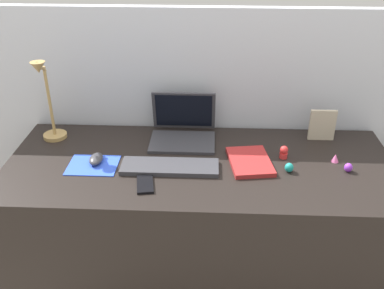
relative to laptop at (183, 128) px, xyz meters
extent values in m
plane|color=gray|center=(0.09, -0.23, -0.79)|extent=(6.00, 6.00, 0.00)
cube|color=#B2B7C1|center=(0.09, 0.16, -0.13)|extent=(2.88, 0.05, 1.32)
cube|color=black|center=(0.09, -0.23, -0.42)|extent=(1.68, 0.69, 0.74)
cube|color=#333338|center=(0.00, -0.06, -0.05)|extent=(0.30, 0.21, 0.01)
cube|color=#333338|center=(0.00, 0.07, 0.06)|extent=(0.30, 0.05, 0.20)
cube|color=black|center=(0.00, 0.06, 0.06)|extent=(0.27, 0.04, 0.17)
cube|color=#333338|center=(-0.04, -0.28, -0.04)|extent=(0.41, 0.13, 0.02)
cube|color=blue|center=(-0.37, -0.27, -0.05)|extent=(0.21, 0.17, 0.00)
ellipsoid|color=#333338|center=(-0.36, -0.25, -0.03)|extent=(0.06, 0.10, 0.03)
cube|color=black|center=(-0.13, -0.41, -0.05)|extent=(0.08, 0.14, 0.01)
cylinder|color=#A5844C|center=(-0.61, -0.02, -0.05)|extent=(0.11, 0.11, 0.02)
cylinder|color=#A5844C|center=(-0.61, -0.02, 0.13)|extent=(0.01, 0.01, 0.33)
cylinder|color=#A5844C|center=(-0.61, -0.05, 0.31)|extent=(0.01, 0.09, 0.07)
cone|color=#A5844C|center=(-0.61, -0.08, 0.31)|extent=(0.06, 0.06, 0.05)
cube|color=maroon|center=(0.30, -0.22, -0.04)|extent=(0.20, 0.26, 0.02)
cube|color=#B2A58C|center=(0.65, 0.02, 0.02)|extent=(0.12, 0.02, 0.15)
ellipsoid|color=teal|center=(0.46, -0.28, -0.03)|extent=(0.04, 0.04, 0.04)
cone|color=pink|center=(0.67, -0.19, -0.04)|extent=(0.03, 0.03, 0.04)
ellipsoid|color=purple|center=(0.71, -0.27, -0.04)|extent=(0.03, 0.03, 0.04)
cylinder|color=red|center=(0.45, -0.17, -0.04)|extent=(0.03, 0.03, 0.03)
sphere|color=red|center=(0.45, -0.17, -0.01)|extent=(0.04, 0.04, 0.04)
camera|label=1|loc=(0.13, -1.86, 0.92)|focal=41.20mm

